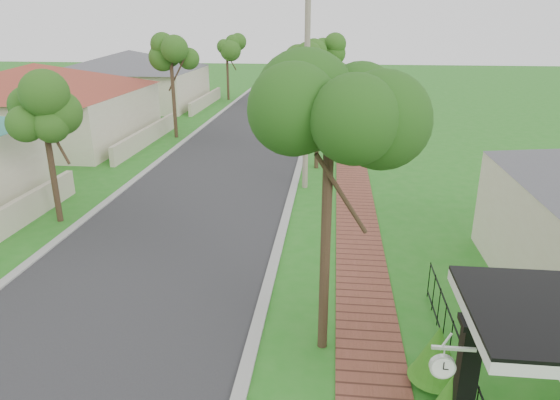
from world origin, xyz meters
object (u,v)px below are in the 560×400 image
at_px(porch_post, 464,393).
at_px(utility_pole, 307,88).
at_px(near_tree, 329,143).
at_px(parked_car_red, 292,105).
at_px(station_clock, 443,365).
at_px(parked_car_white, 297,94).

relative_size(porch_post, utility_pole, 0.30).
bearing_deg(near_tree, parked_car_red, 96.21).
bearing_deg(parked_car_red, station_clock, -84.32).
xyz_separation_m(parked_car_red, station_clock, (5.06, -32.39, 1.24)).
relative_size(parked_car_red, near_tree, 0.72).
height_order(porch_post, station_clock, porch_post).
bearing_deg(utility_pole, parked_car_red, 96.68).
xyz_separation_m(parked_car_white, station_clock, (5.06, -38.19, 1.20)).
distance_m(near_tree, station_clock, 4.42).
bearing_deg(parked_car_white, station_clock, -71.29).
relative_size(near_tree, utility_pole, 0.69).
xyz_separation_m(near_tree, utility_pole, (-1.08, 11.28, -0.34)).
relative_size(porch_post, station_clock, 3.88).
bearing_deg(near_tree, station_clock, -57.99).
relative_size(utility_pole, station_clock, 13.05).
distance_m(porch_post, parked_car_red, 32.47).
relative_size(parked_car_red, station_clock, 6.43).
bearing_deg(porch_post, station_clock, -140.72).
distance_m(parked_car_red, station_clock, 32.81).
bearing_deg(porch_post, near_tree, 132.36).
distance_m(parked_car_white, station_clock, 38.54).
height_order(porch_post, parked_car_red, porch_post).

